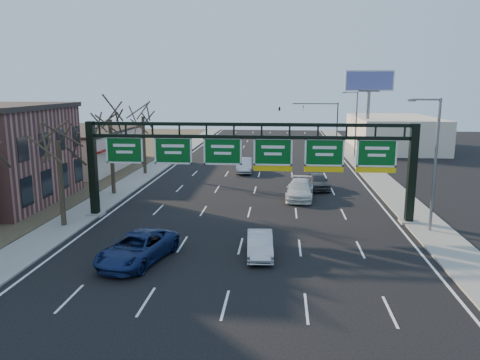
# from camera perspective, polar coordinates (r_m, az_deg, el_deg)

# --- Properties ---
(ground) EXTENTS (160.00, 160.00, 0.00)m
(ground) POSITION_cam_1_polar(r_m,az_deg,el_deg) (27.46, -0.32, -9.43)
(ground) COLOR black
(ground) RESTS_ON ground
(sidewalk_left) EXTENTS (3.00, 120.00, 0.12)m
(sidewalk_left) POSITION_cam_1_polar(r_m,az_deg,el_deg) (49.00, -13.13, -0.32)
(sidewalk_left) COLOR gray
(sidewalk_left) RESTS_ON ground
(sidewalk_right) EXTENTS (3.00, 120.00, 0.12)m
(sidewalk_right) POSITION_cam_1_polar(r_m,az_deg,el_deg) (47.72, 17.53, -0.86)
(sidewalk_right) COLOR gray
(sidewalk_right) RESTS_ON ground
(dirt_strip_left) EXTENTS (21.00, 120.00, 0.06)m
(dirt_strip_left) POSITION_cam_1_polar(r_m,az_deg,el_deg) (54.05, -25.51, -0.09)
(dirt_strip_left) COLOR #473D2B
(dirt_strip_left) RESTS_ON ground
(lane_markings) EXTENTS (21.60, 120.00, 0.01)m
(lane_markings) POSITION_cam_1_polar(r_m,az_deg,el_deg) (46.65, 1.99, -0.67)
(lane_markings) COLOR white
(lane_markings) RESTS_ON ground
(sign_gantry) EXTENTS (24.60, 1.20, 7.20)m
(sign_gantry) POSITION_cam_1_polar(r_m,az_deg,el_deg) (34.02, 1.21, 2.72)
(sign_gantry) COLOR black
(sign_gantry) RESTS_ON ground
(cream_strip) EXTENTS (10.90, 18.40, 4.70)m
(cream_strip) POSITION_cam_1_polar(r_m,az_deg,el_deg) (60.02, -18.48, 3.74)
(cream_strip) COLOR #BBB09B
(cream_strip) RESTS_ON ground
(building_right_distant) EXTENTS (12.00, 20.00, 5.00)m
(building_right_distant) POSITION_cam_1_polar(r_m,az_deg,el_deg) (77.91, 18.18, 5.50)
(building_right_distant) COLOR #BBB09B
(building_right_distant) RESTS_ON ground
(tree_gantry) EXTENTS (3.60, 3.60, 8.48)m
(tree_gantry) POSITION_cam_1_polar(r_m,az_deg,el_deg) (34.24, -21.47, 6.18)
(tree_gantry) COLOR #31271B
(tree_gantry) RESTS_ON sidewalk_left
(tree_mid) EXTENTS (3.60, 3.60, 9.24)m
(tree_mid) POSITION_cam_1_polar(r_m,az_deg,el_deg) (43.35, -15.65, 8.47)
(tree_mid) COLOR #31271B
(tree_mid) RESTS_ON sidewalk_left
(tree_far) EXTENTS (3.60, 3.60, 8.86)m
(tree_far) POSITION_cam_1_polar(r_m,az_deg,el_deg) (52.84, -11.80, 8.70)
(tree_far) COLOR #31271B
(tree_far) RESTS_ON sidewalk_left
(streetlight_near) EXTENTS (2.15, 0.22, 9.00)m
(streetlight_near) POSITION_cam_1_polar(r_m,az_deg,el_deg) (33.44, 22.53, 2.48)
(streetlight_near) COLOR slate
(streetlight_near) RESTS_ON sidewalk_right
(streetlight_far) EXTENTS (2.15, 0.22, 9.00)m
(streetlight_far) POSITION_cam_1_polar(r_m,az_deg,el_deg) (66.48, 13.87, 7.04)
(streetlight_far) COLOR slate
(streetlight_far) RESTS_ON sidewalk_right
(billboard_right) EXTENTS (7.00, 0.50, 12.00)m
(billboard_right) POSITION_cam_1_polar(r_m,az_deg,el_deg) (71.65, 15.45, 10.45)
(billboard_right) COLOR slate
(billboard_right) RESTS_ON ground
(traffic_signal_mast) EXTENTS (10.16, 0.54, 7.00)m
(traffic_signal_mast) POSITION_cam_1_polar(r_m,az_deg,el_deg) (80.73, 7.47, 8.29)
(traffic_signal_mast) COLOR black
(traffic_signal_mast) RESTS_ON ground
(car_blue_suv) EXTENTS (4.05, 6.34, 1.63)m
(car_blue_suv) POSITION_cam_1_polar(r_m,az_deg,el_deg) (27.21, -12.38, -8.08)
(car_blue_suv) COLOR navy
(car_blue_suv) RESTS_ON ground
(car_silver_sedan) EXTENTS (1.74, 4.27, 1.38)m
(car_silver_sedan) POSITION_cam_1_polar(r_m,az_deg,el_deg) (27.54, 2.44, -7.85)
(car_silver_sedan) COLOR #B3B2B7
(car_silver_sedan) RESTS_ON ground
(car_white_wagon) EXTENTS (2.74, 5.78, 1.63)m
(car_white_wagon) POSITION_cam_1_polar(r_m,az_deg,el_deg) (41.41, 7.31, -1.17)
(car_white_wagon) COLOR white
(car_white_wagon) RESTS_ON ground
(car_grey_far) EXTENTS (2.47, 4.72, 1.53)m
(car_grey_far) POSITION_cam_1_polar(r_m,az_deg,el_deg) (45.56, 9.41, -0.14)
(car_grey_far) COLOR #3A3C3E
(car_grey_far) RESTS_ON ground
(car_silver_distant) EXTENTS (2.02, 5.00, 1.62)m
(car_silver_distant) POSITION_cam_1_polar(r_m,az_deg,el_deg) (53.64, 0.52, 1.80)
(car_silver_distant) COLOR #B3B4B8
(car_silver_distant) RESTS_ON ground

